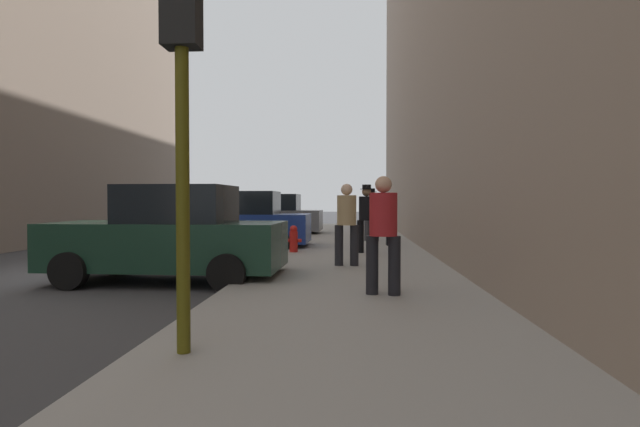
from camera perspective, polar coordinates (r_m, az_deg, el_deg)
ground_plane at (r=11.43m, az=-28.19°, el=-6.28°), size 120.00×120.00×0.00m
sidewalk at (r=9.72m, az=3.69°, el=-7.01°), size 4.00×40.00×0.15m
parked_dark_green_sedan at (r=9.62m, az=-16.73°, el=-2.51°), size 4.24×2.13×1.79m
parked_blue_sedan at (r=15.24m, az=-9.02°, el=-1.03°), size 4.21×2.08×1.79m
parked_gray_coupe at (r=21.19m, az=-5.41°, el=-0.33°), size 4.24×2.14×1.79m
fire_hydrant at (r=13.25m, az=-3.03°, el=-2.91°), size 0.42×0.22×0.70m
traffic_light at (r=4.75m, az=-15.48°, el=16.71°), size 0.32×0.32×3.60m
pedestrian_in_red_jacket at (r=7.23m, az=7.25°, el=-1.73°), size 0.53×0.47×1.71m
pedestrian_in_tan_coat at (r=10.42m, az=3.06°, el=-0.75°), size 0.50×0.41×1.71m
pedestrian_with_fedora at (r=13.02m, az=5.34°, el=-0.18°), size 0.52×0.47×1.78m
pedestrian_with_beanie at (r=16.98m, az=5.92°, el=0.20°), size 0.51×0.42×1.78m
duffel_bag at (r=15.42m, az=8.18°, el=-3.08°), size 0.32×0.44×0.28m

